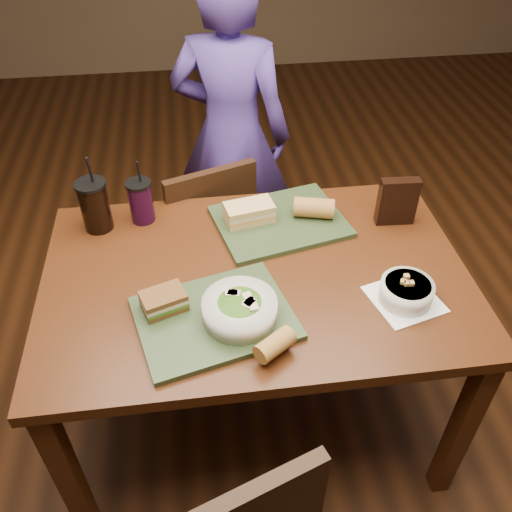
# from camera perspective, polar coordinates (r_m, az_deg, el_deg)

# --- Properties ---
(ground) EXTENTS (6.00, 6.00, 0.00)m
(ground) POSITION_cam_1_polar(r_m,az_deg,el_deg) (2.24, 0.00, -16.05)
(ground) COLOR #381C0B
(ground) RESTS_ON ground
(dining_table) EXTENTS (1.30, 0.85, 0.75)m
(dining_table) POSITION_cam_1_polar(r_m,az_deg,el_deg) (1.72, 0.00, -4.03)
(dining_table) COLOR #42200D
(dining_table) RESTS_ON ground
(chair_far) EXTENTS (0.46, 0.47, 0.83)m
(chair_far) POSITION_cam_1_polar(r_m,az_deg,el_deg) (2.27, -4.51, 2.15)
(chair_far) COLOR black
(chair_far) RESTS_ON ground
(diner) EXTENTS (0.61, 0.50, 1.44)m
(diner) POSITION_cam_1_polar(r_m,az_deg,el_deg) (2.44, -2.60, 12.60)
(diner) COLOR #48328B
(diner) RESTS_ON ground
(tray_near) EXTENTS (0.49, 0.41, 0.02)m
(tray_near) POSITION_cam_1_polar(r_m,az_deg,el_deg) (1.52, -4.37, -6.53)
(tray_near) COLOR #2B3C20
(tray_near) RESTS_ON dining_table
(tray_far) EXTENTS (0.48, 0.41, 0.02)m
(tray_far) POSITION_cam_1_polar(r_m,az_deg,el_deg) (1.85, 2.52, 3.65)
(tray_far) COLOR #2B3C20
(tray_far) RESTS_ON dining_table
(salad_bowl) EXTENTS (0.21, 0.21, 0.07)m
(salad_bowl) POSITION_cam_1_polar(r_m,az_deg,el_deg) (1.48, -1.72, -5.53)
(salad_bowl) COLOR silver
(salad_bowl) RESTS_ON tray_near
(soup_bowl) EXTENTS (0.23, 0.23, 0.07)m
(soup_bowl) POSITION_cam_1_polar(r_m,az_deg,el_deg) (1.61, 15.55, -3.60)
(soup_bowl) COLOR white
(soup_bowl) RESTS_ON dining_table
(sandwich_near) EXTENTS (0.14, 0.12, 0.06)m
(sandwich_near) POSITION_cam_1_polar(r_m,az_deg,el_deg) (1.53, -9.69, -4.69)
(sandwich_near) COLOR #593819
(sandwich_near) RESTS_ON tray_near
(sandwich_far) EXTENTS (0.18, 0.12, 0.06)m
(sandwich_far) POSITION_cam_1_polar(r_m,az_deg,el_deg) (1.82, -0.71, 4.61)
(sandwich_far) COLOR tan
(sandwich_far) RESTS_ON tray_far
(baguette_near) EXTENTS (0.12, 0.11, 0.05)m
(baguette_near) POSITION_cam_1_polar(r_m,az_deg,el_deg) (1.41, 2.00, -9.32)
(baguette_near) COLOR #AD7533
(baguette_near) RESTS_ON tray_near
(baguette_far) EXTENTS (0.15, 0.10, 0.07)m
(baguette_far) POSITION_cam_1_polar(r_m,az_deg,el_deg) (1.85, 6.11, 5.07)
(baguette_far) COLOR #AD7533
(baguette_far) RESTS_ON tray_far
(cup_cola) EXTENTS (0.10, 0.10, 0.27)m
(cup_cola) POSITION_cam_1_polar(r_m,az_deg,el_deg) (1.86, -16.61, 5.13)
(cup_cola) COLOR black
(cup_cola) RESTS_ON dining_table
(cup_berry) EXTENTS (0.09, 0.09, 0.23)m
(cup_berry) POSITION_cam_1_polar(r_m,az_deg,el_deg) (1.87, -12.03, 5.69)
(cup_berry) COLOR black
(cup_berry) RESTS_ON dining_table
(chip_bag) EXTENTS (0.13, 0.05, 0.17)m
(chip_bag) POSITION_cam_1_polar(r_m,az_deg,el_deg) (1.87, 14.64, 5.57)
(chip_bag) COLOR black
(chip_bag) RESTS_ON dining_table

